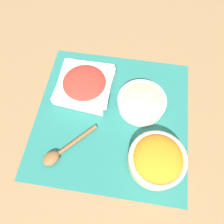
# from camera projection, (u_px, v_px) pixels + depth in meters

# --- Properties ---
(ground_plane) EXTENTS (3.00, 3.00, 0.00)m
(ground_plane) POSITION_uv_depth(u_px,v_px,m) (112.00, 117.00, 0.70)
(ground_plane) COLOR olive
(placemat) EXTENTS (0.48, 0.48, 0.00)m
(placemat) POSITION_uv_depth(u_px,v_px,m) (112.00, 116.00, 0.70)
(placemat) COLOR #236B60
(placemat) RESTS_ON ground_plane
(cucumber_bowl) EXTENTS (0.15, 0.15, 0.05)m
(cucumber_bowl) POSITION_uv_depth(u_px,v_px,m) (142.00, 101.00, 0.69)
(cucumber_bowl) COLOR silver
(cucumber_bowl) RESTS_ON placemat
(tomato_bowl) EXTENTS (0.18, 0.18, 0.06)m
(tomato_bowl) POSITION_uv_depth(u_px,v_px,m) (85.00, 85.00, 0.71)
(tomato_bowl) COLOR white
(tomato_bowl) RESTS_ON placemat
(carrot_bowl) EXTENTS (0.16, 0.16, 0.07)m
(carrot_bowl) POSITION_uv_depth(u_px,v_px,m) (157.00, 159.00, 0.60)
(carrot_bowl) COLOR beige
(carrot_bowl) RESTS_ON placemat
(wooden_spoon) EXTENTS (0.15, 0.14, 0.02)m
(wooden_spoon) POSITION_uv_depth(u_px,v_px,m) (60.00, 152.00, 0.63)
(wooden_spoon) COLOR brown
(wooden_spoon) RESTS_ON placemat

